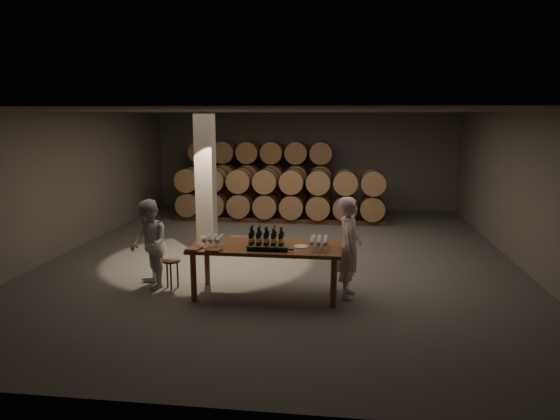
# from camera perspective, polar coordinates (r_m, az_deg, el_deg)

# --- Properties ---
(room) EXTENTS (12.00, 12.00, 12.00)m
(room) POSITION_cam_1_polar(r_m,az_deg,el_deg) (11.49, -8.47, 3.07)
(room) COLOR #555350
(room) RESTS_ON ground
(tasting_table) EXTENTS (2.60, 1.10, 0.90)m
(tasting_table) POSITION_cam_1_polar(r_m,az_deg,el_deg) (8.67, -1.60, -4.72)
(tasting_table) COLOR brown
(tasting_table) RESTS_ON ground
(barrel_stack_back) EXTENTS (4.70, 0.95, 2.31)m
(barrel_stack_back) POSITION_cam_1_polar(r_m,az_deg,el_deg) (16.29, -2.18, 3.99)
(barrel_stack_back) COLOR #512E1B
(barrel_stack_back) RESTS_ON ground
(barrel_stack_front) EXTENTS (6.26, 0.95, 1.57)m
(barrel_stack_front) POSITION_cam_1_polar(r_m,az_deg,el_deg) (14.86, -0.08, 1.90)
(barrel_stack_front) COLOR #512E1B
(barrel_stack_front) RESTS_ON ground
(bottle_cluster) EXTENTS (0.60, 0.23, 0.33)m
(bottle_cluster) POSITION_cam_1_polar(r_m,az_deg,el_deg) (8.65, -1.57, -3.25)
(bottle_cluster) COLOR black
(bottle_cluster) RESTS_ON tasting_table
(lying_bottles) EXTENTS (0.78, 0.08, 0.08)m
(lying_bottles) POSITION_cam_1_polar(r_m,az_deg,el_deg) (8.26, -1.39, -4.46)
(lying_bottles) COLOR black
(lying_bottles) RESTS_ON tasting_table
(glass_cluster_left) EXTENTS (0.31, 0.42, 0.18)m
(glass_cluster_left) POSITION_cam_1_polar(r_m,az_deg,el_deg) (8.66, -7.63, -3.25)
(glass_cluster_left) COLOR silver
(glass_cluster_left) RESTS_ON tasting_table
(glass_cluster_right) EXTENTS (0.31, 0.53, 0.18)m
(glass_cluster_right) POSITION_cam_1_polar(r_m,az_deg,el_deg) (8.46, 4.50, -3.51)
(glass_cluster_right) COLOR silver
(glass_cluster_right) RESTS_ON tasting_table
(plate) EXTENTS (0.25, 0.25, 0.01)m
(plate) POSITION_cam_1_polar(r_m,az_deg,el_deg) (8.55, 2.42, -4.19)
(plate) COLOR white
(plate) RESTS_ON tasting_table
(notebook_near) EXTENTS (0.24, 0.19, 0.03)m
(notebook_near) POSITION_cam_1_polar(r_m,az_deg,el_deg) (8.38, -7.63, -4.53)
(notebook_near) COLOR #945735
(notebook_near) RESTS_ON tasting_table
(notebook_corner) EXTENTS (0.25, 0.30, 0.02)m
(notebook_corner) POSITION_cam_1_polar(r_m,az_deg,el_deg) (8.52, -9.78, -4.35)
(notebook_corner) COLOR #945735
(notebook_corner) RESTS_ON tasting_table
(pen) EXTENTS (0.15, 0.03, 0.01)m
(pen) POSITION_cam_1_polar(r_m,az_deg,el_deg) (8.37, -6.99, -4.60)
(pen) COLOR black
(pen) RESTS_ON tasting_table
(stool) EXTENTS (0.32, 0.32, 0.54)m
(stool) POSITION_cam_1_polar(r_m,az_deg,el_deg) (9.31, -12.29, -6.16)
(stool) COLOR #512E1B
(stool) RESTS_ON ground
(person_man) EXTENTS (0.45, 0.66, 1.76)m
(person_man) POSITION_cam_1_polar(r_m,az_deg,el_deg) (8.66, 7.91, -4.27)
(person_man) COLOR white
(person_man) RESTS_ON ground
(person_woman) EXTENTS (0.96, 1.01, 1.64)m
(person_woman) POSITION_cam_1_polar(r_m,az_deg,el_deg) (9.34, -14.74, -3.82)
(person_woman) COLOR silver
(person_woman) RESTS_ON ground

